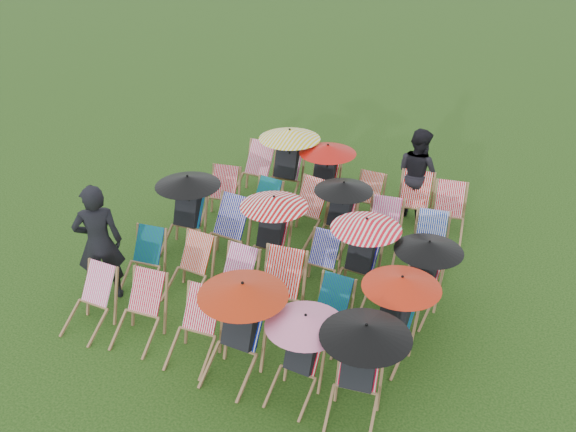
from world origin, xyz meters
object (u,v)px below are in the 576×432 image
at_px(person_left, 99,243).
at_px(deckchair_0, 89,302).
at_px(person_rear, 417,173).
at_px(deckchair_29, 448,214).
at_px(deckchair_5, 358,370).

bearing_deg(person_left, deckchair_0, 74.55).
bearing_deg(person_rear, deckchair_0, 86.97).
distance_m(deckchair_0, deckchair_29, 6.09).
bearing_deg(deckchair_0, person_left, 114.80).
distance_m(deckchair_5, deckchair_29, 4.58).
distance_m(deckchair_0, person_rear, 6.12).
bearing_deg(deckchair_5, deckchair_29, 82.16).
bearing_deg(person_left, person_rear, -167.00).
relative_size(person_left, person_rear, 1.10).
bearing_deg(deckchair_0, person_rear, 59.35).
bearing_deg(deckchair_29, deckchair_5, -99.22).
bearing_deg(deckchair_29, person_rear, 134.20).
relative_size(deckchair_5, deckchair_29, 1.37).
relative_size(deckchair_0, person_left, 0.46).
bearing_deg(person_rear, deckchair_5, 126.92).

